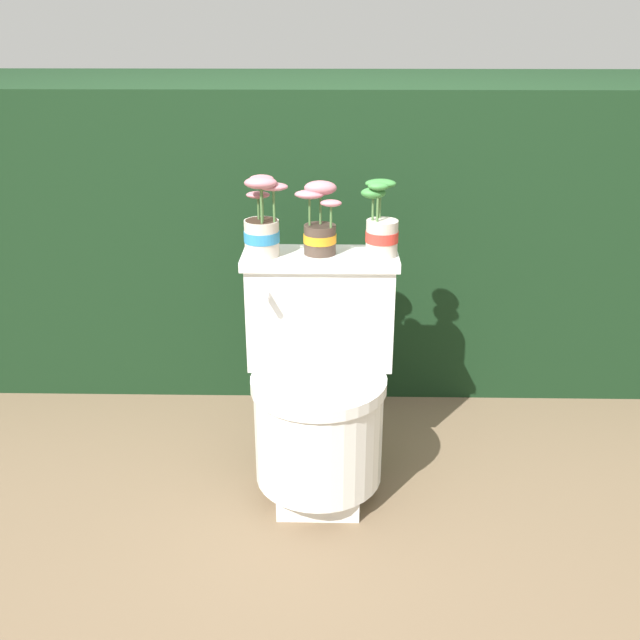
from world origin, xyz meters
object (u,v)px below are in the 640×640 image
potted_plant_midleft (320,225)px  potted_plant_middle (382,227)px  toilet (320,389)px  potted_plant_left (263,225)px

potted_plant_midleft → potted_plant_middle: bearing=-4.0°
potted_plant_midleft → potted_plant_middle: potted_plant_middle is taller
toilet → potted_plant_midleft: 0.50m
potted_plant_midleft → potted_plant_left: bearing=-171.3°
potted_plant_left → toilet: bearing=-35.6°
potted_plant_left → potted_plant_midleft: size_ratio=1.12×
toilet → potted_plant_midleft: bearing=90.7°
potted_plant_midleft → toilet: bearing=-89.3°
potted_plant_left → potted_plant_middle: 0.35m
potted_plant_left → potted_plant_midleft: bearing=8.7°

